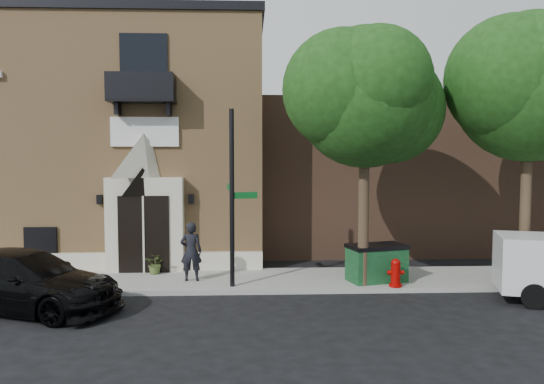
# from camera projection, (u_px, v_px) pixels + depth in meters

# --- Properties ---
(ground) EXTENTS (120.00, 120.00, 0.00)m
(ground) POSITION_uv_depth(u_px,v_px,m) (162.00, 296.00, 15.46)
(ground) COLOR black
(ground) RESTS_ON ground
(sidewalk) EXTENTS (42.00, 3.00, 0.15)m
(sidewalk) POSITION_uv_depth(u_px,v_px,m) (201.00, 281.00, 17.00)
(sidewalk) COLOR gray
(sidewalk) RESTS_ON ground
(church) EXTENTS (12.20, 11.01, 9.30)m
(church) POSITION_uv_depth(u_px,v_px,m) (121.00, 143.00, 22.94)
(church) COLOR tan
(church) RESTS_ON ground
(neighbour_building) EXTENTS (18.00, 8.00, 6.40)m
(neighbour_building) POSITION_uv_depth(u_px,v_px,m) (452.00, 175.00, 24.73)
(neighbour_building) COLOR brown
(neighbour_building) RESTS_ON ground
(street_tree_left) EXTENTS (4.97, 4.38, 7.77)m
(street_tree_left) POSITION_uv_depth(u_px,v_px,m) (367.00, 96.00, 15.66)
(street_tree_left) COLOR #38281C
(street_tree_left) RESTS_ON sidewalk
(street_tree_mid) EXTENTS (5.21, 4.64, 8.25)m
(street_tree_mid) POSITION_uv_depth(u_px,v_px,m) (532.00, 85.00, 15.85)
(street_tree_mid) COLOR #38281C
(street_tree_mid) RESTS_ON sidewalk
(black_sedan) EXTENTS (5.86, 3.91, 1.58)m
(black_sedan) POSITION_uv_depth(u_px,v_px,m) (24.00, 281.00, 14.00)
(black_sedan) COLOR black
(black_sedan) RESTS_ON ground
(street_sign) EXTENTS (0.94, 0.84, 5.33)m
(street_sign) POSITION_uv_depth(u_px,v_px,m) (232.00, 198.00, 15.84)
(street_sign) COLOR black
(street_sign) RESTS_ON sidewalk
(fire_hydrant) EXTENTS (0.48, 0.39, 0.85)m
(fire_hydrant) POSITION_uv_depth(u_px,v_px,m) (396.00, 273.00, 15.92)
(fire_hydrant) COLOR #960301
(fire_hydrant) RESTS_ON sidewalk
(dumpster) EXTENTS (1.97, 1.43, 1.16)m
(dumpster) POSITION_uv_depth(u_px,v_px,m) (377.00, 263.00, 16.63)
(dumpster) COLOR #103B1C
(dumpster) RESTS_ON sidewalk
(planter) EXTENTS (0.77, 0.71, 0.70)m
(planter) POSITION_uv_depth(u_px,v_px,m) (156.00, 264.00, 17.61)
(planter) COLOR #4D5F2C
(planter) RESTS_ON sidewalk
(pedestrian_near) EXTENTS (0.68, 0.45, 1.87)m
(pedestrian_near) POSITION_uv_depth(u_px,v_px,m) (191.00, 251.00, 16.65)
(pedestrian_near) COLOR black
(pedestrian_near) RESTS_ON sidewalk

